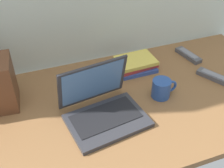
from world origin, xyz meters
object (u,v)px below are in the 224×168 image
object	(u,v)px
coffee_mug	(162,88)
remote_control_near	(213,76)
remote_control_far	(188,55)
laptop	(102,107)
book_stack	(135,64)

from	to	relation	value
coffee_mug	remote_control_near	bearing A→B (deg)	5.55
coffee_mug	remote_control_far	size ratio (longest dim) A/B	0.72
laptop	remote_control_near	world-z (taller)	laptop
remote_control_near	book_stack	world-z (taller)	book_stack
remote_control_near	remote_control_far	xyz separation A→B (m)	(-0.01, 0.21, 0.00)
remote_control_near	book_stack	size ratio (longest dim) A/B	0.78
coffee_mug	book_stack	world-z (taller)	coffee_mug
remote_control_near	book_stack	distance (m)	0.38
laptop	book_stack	size ratio (longest dim) A/B	1.63
remote_control_near	book_stack	bearing A→B (deg)	147.37
coffee_mug	remote_control_near	size ratio (longest dim) A/B	0.73
laptop	remote_control_near	distance (m)	0.59
laptop	remote_control_far	bearing A→B (deg)	24.81
remote_control_far	book_stack	bearing A→B (deg)	-179.27
coffee_mug	book_stack	distance (m)	0.24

